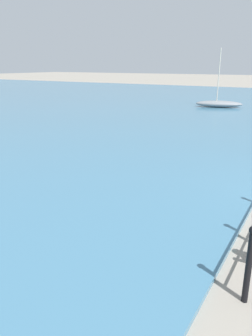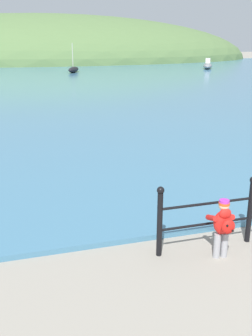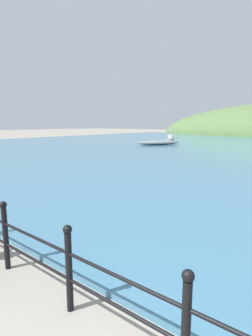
# 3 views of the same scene
# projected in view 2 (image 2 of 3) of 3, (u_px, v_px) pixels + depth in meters

# --- Properties ---
(water) EXTENTS (80.00, 60.00, 0.10)m
(water) POSITION_uv_depth(u_px,v_px,m) (89.00, 78.00, 35.59)
(water) COLOR teal
(water) RESTS_ON ground
(far_hillside) EXTENTS (73.03, 40.17, 15.10)m
(far_hillside) POSITION_uv_depth(u_px,v_px,m) (48.00, 60.00, 68.21)
(far_hillside) COLOR #567542
(far_hillside) RESTS_ON ground
(child_in_coat) EXTENTS (0.40, 0.54, 1.00)m
(child_in_coat) POSITION_uv_depth(u_px,v_px,m) (223.00, 224.00, 6.23)
(child_in_coat) COLOR #99999E
(child_in_coat) RESTS_ON ground
(boat_nearest_quay) EXTENTS (2.80, 4.08, 1.19)m
(boat_nearest_quay) POSITION_uv_depth(u_px,v_px,m) (208.00, 65.00, 46.55)
(boat_nearest_quay) COLOR gray
(boat_nearest_quay) RESTS_ON water
(boat_mid_harbor) EXTENTS (1.88, 3.01, 2.96)m
(boat_mid_harbor) POSITION_uv_depth(u_px,v_px,m) (74.00, 69.00, 41.04)
(boat_mid_harbor) COLOR black
(boat_mid_harbor) RESTS_ON water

